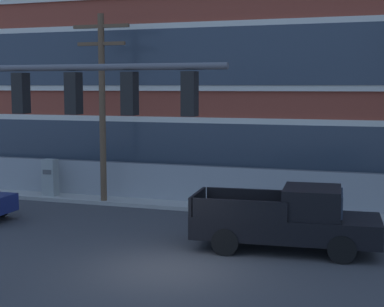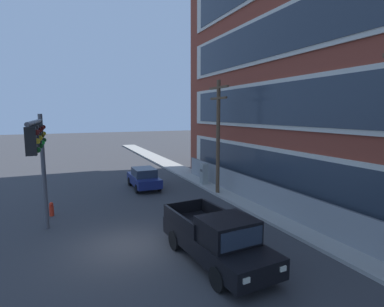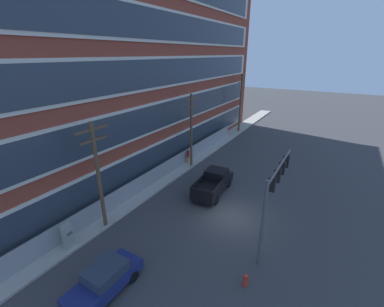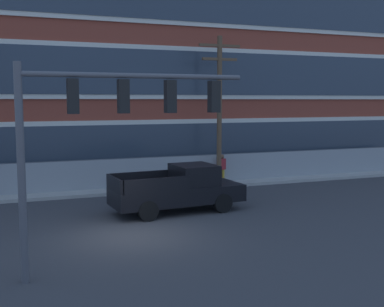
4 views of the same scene
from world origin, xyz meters
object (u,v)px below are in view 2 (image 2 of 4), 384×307
at_px(pickup_truck_black, 217,239).
at_px(electrical_cabinet, 204,175).
at_px(utility_pole_near_corner, 218,132).
at_px(fire_hydrant, 51,209).
at_px(traffic_signal_mast, 39,148).
at_px(sedan_navy, 144,178).

relative_size(pickup_truck_black, electrical_cabinet, 3.24).
distance_m(utility_pole_near_corner, fire_hydrant, 11.24).
height_order(traffic_signal_mast, utility_pole_near_corner, utility_pole_near_corner).
bearing_deg(utility_pole_near_corner, fire_hydrant, -88.84).
xyz_separation_m(traffic_signal_mast, fire_hydrant, (-4.08, 0.14, -3.83)).
bearing_deg(traffic_signal_mast, electrical_cabinet, 122.72).
relative_size(pickup_truck_black, fire_hydrant, 7.30).
bearing_deg(electrical_cabinet, fire_hydrant, -74.73).
relative_size(utility_pole_near_corner, fire_hydrant, 10.05).
relative_size(traffic_signal_mast, electrical_cabinet, 3.50).
bearing_deg(pickup_truck_black, electrical_cabinet, 156.60).
bearing_deg(fire_hydrant, utility_pole_near_corner, 91.16).
distance_m(pickup_truck_black, sedan_navy, 12.33).
bearing_deg(pickup_truck_black, traffic_signal_mast, -124.77).
bearing_deg(fire_hydrant, electrical_cabinet, 105.27).
height_order(utility_pole_near_corner, electrical_cabinet, utility_pole_near_corner).
xyz_separation_m(sedan_navy, utility_pole_near_corner, (3.83, 4.25, 3.57)).
bearing_deg(sedan_navy, electrical_cabinet, 76.39).
xyz_separation_m(pickup_truck_black, fire_hydrant, (-8.28, -5.92, -0.55)).
height_order(pickup_truck_black, sedan_navy, pickup_truck_black).
xyz_separation_m(pickup_truck_black, electrical_cabinet, (-11.23, 4.86, -0.06)).
bearing_deg(traffic_signal_mast, sedan_navy, 141.75).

